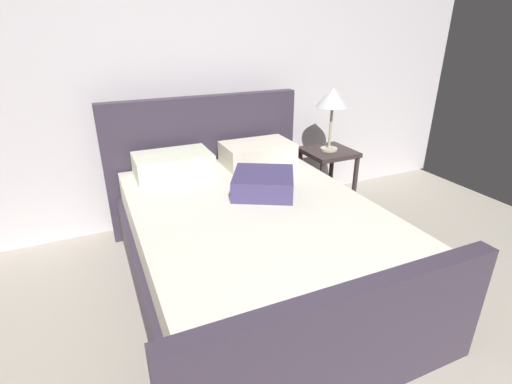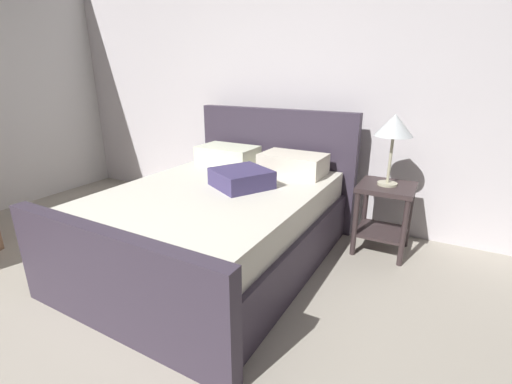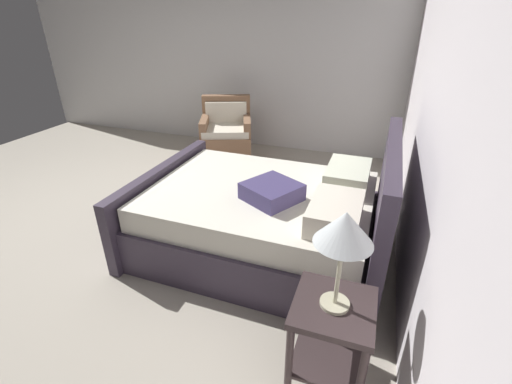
{
  "view_description": "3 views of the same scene",
  "coord_description": "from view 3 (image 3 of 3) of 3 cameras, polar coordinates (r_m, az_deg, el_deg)",
  "views": [
    {
      "loc": [
        -0.97,
        -0.09,
        1.69
      ],
      "look_at": [
        0.0,
        1.98,
        0.68
      ],
      "focal_mm": 26.93,
      "sensor_mm": 36.0,
      "label": 1
    },
    {
      "loc": [
        1.47,
        -0.22,
        1.48
      ],
      "look_at": [
        0.28,
        2.0,
        0.63
      ],
      "focal_mm": 24.83,
      "sensor_mm": 36.0,
      "label": 2
    },
    {
      "loc": [
        2.58,
        2.81,
        2.01
      ],
      "look_at": [
        0.25,
        1.99,
        0.74
      ],
      "focal_mm": 24.76,
      "sensor_mm": 36.0,
      "label": 3
    }
  ],
  "objects": [
    {
      "name": "ground_plane",
      "position": [
        4.32,
        -24.65,
        -3.51
      ],
      "size": [
        5.67,
        6.32,
        0.02
      ],
      "primitive_type": "cube",
      "color": "#AAA292"
    },
    {
      "name": "wall_back",
      "position": [
        2.68,
        28.19,
        11.4
      ],
      "size": [
        5.79,
        0.12,
        2.85
      ],
      "primitive_type": "cube",
      "color": "silver",
      "rests_on": "ground"
    },
    {
      "name": "table_lamp_right",
      "position": [
        1.75,
        14.09,
        -6.17
      ],
      "size": [
        0.3,
        0.3,
        0.58
      ],
      "color": "#B7B293",
      "rests_on": "nightstand_right"
    },
    {
      "name": "wall_side_left",
      "position": [
        6.18,
        -8.39,
        21.39
      ],
      "size": [
        0.12,
        6.44,
        2.85
      ],
      "primitive_type": "cube",
      "color": "silver",
      "rests_on": "ground"
    },
    {
      "name": "nightstand_right",
      "position": [
        2.18,
        12.0,
        -21.05
      ],
      "size": [
        0.44,
        0.44,
        0.6
      ],
      "color": "#362A2A",
      "rests_on": "ground"
    },
    {
      "name": "bed",
      "position": [
        3.21,
        1.77,
        -4.07
      ],
      "size": [
        1.7,
        2.18,
        1.15
      ],
      "color": "#39303F",
      "rests_on": "ground"
    },
    {
      "name": "armchair",
      "position": [
        5.38,
        -4.79,
        8.99
      ],
      "size": [
        0.94,
        0.93,
        0.9
      ],
      "color": "#886245",
      "rests_on": "ground"
    }
  ]
}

